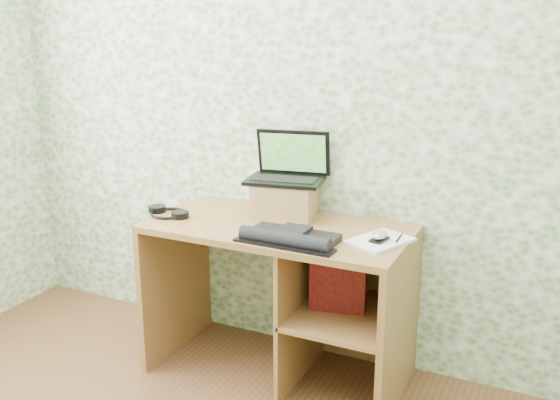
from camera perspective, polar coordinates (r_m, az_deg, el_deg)
The scene contains 10 objects.
wall_back at distance 3.01m, azimuth 2.44°, elevation 9.33°, with size 3.50×3.50×0.00m, color silver.
desk at distance 2.94m, azimuth 1.49°, elevation -7.36°, with size 1.20×0.60×0.75m.
riser at distance 2.97m, azimuth 0.44°, elevation 0.07°, with size 0.28×0.23×0.17m, color olive.
laptop at distance 2.97m, azimuth 0.76°, elevation 2.85°, with size 0.39×0.31×0.24m.
keyboard at distance 2.64m, azimuth 0.91°, elevation -3.41°, with size 0.44×0.23×0.06m.
headphones at distance 3.06m, azimuth -10.17°, elevation -1.14°, with size 0.24×0.21×0.03m.
notepad at distance 2.67m, azimuth 9.13°, elevation -3.71°, with size 0.19×0.26×0.01m, color silver.
mouse at distance 2.65m, azimuth 9.08°, elevation -3.36°, with size 0.06×0.10×0.03m, color silver.
pen at distance 2.69m, azimuth 10.83°, elevation -3.43°, with size 0.01×0.01×0.11m, color black.
red_box at distance 2.82m, azimuth 5.37°, elevation -7.21°, with size 0.25×0.08×0.30m, color #A1130E.
Camera 1 is at (1.18, -1.00, 1.64)m, focal length 40.00 mm.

